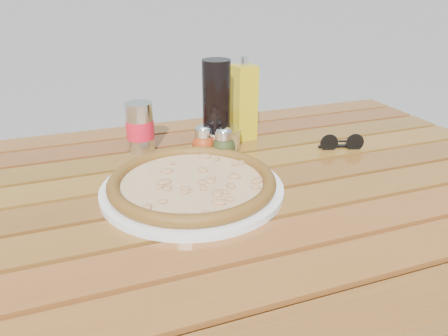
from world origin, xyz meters
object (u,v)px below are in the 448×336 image
object	(u,v)px
pepper_shaker	(204,142)
table	(227,217)
dark_bottle	(217,107)
parmesan_tin	(221,140)
sunglasses	(342,143)
plate	(192,189)
pizza	(192,182)
olive_oil_cruet	(243,102)
soda_can	(140,128)
oregano_shaker	(224,145)

from	to	relation	value
pepper_shaker	table	bearing A→B (deg)	-89.99
dark_bottle	parmesan_tin	world-z (taller)	dark_bottle
dark_bottle	sunglasses	size ratio (longest dim) A/B	1.98
plate	pizza	bearing A→B (deg)	90.00
pepper_shaker	olive_oil_cruet	world-z (taller)	olive_oil_cruet
olive_oil_cruet	parmesan_tin	distance (m)	0.13
pizza	soda_can	xyz separation A→B (m)	(-0.05, 0.26, 0.04)
olive_oil_cruet	sunglasses	distance (m)	0.27
table	parmesan_tin	world-z (taller)	parmesan_tin
pizza	parmesan_tin	world-z (taller)	parmesan_tin
plate	pepper_shaker	bearing A→B (deg)	64.76
plate	parmesan_tin	distance (m)	0.22
sunglasses	pepper_shaker	bearing A→B (deg)	-174.61
soda_can	dark_bottle	bearing A→B (deg)	-20.90
plate	oregano_shaker	size ratio (longest dim) A/B	4.39
sunglasses	plate	bearing A→B (deg)	-150.22
plate	sunglasses	xyz separation A→B (m)	(0.41, 0.09, 0.01)
pepper_shaker	parmesan_tin	world-z (taller)	pepper_shaker
table	plate	world-z (taller)	plate
oregano_shaker	parmesan_tin	bearing A→B (deg)	77.05
parmesan_tin	oregano_shaker	bearing A→B (deg)	-102.95
oregano_shaker	pepper_shaker	bearing A→B (deg)	140.08
plate	oregano_shaker	distance (m)	0.18
dark_bottle	sunglasses	bearing A→B (deg)	-18.44
plate	parmesan_tin	size ratio (longest dim) A/B	3.07
sunglasses	parmesan_tin	bearing A→B (deg)	179.71
pepper_shaker	sunglasses	xyz separation A→B (m)	(0.33, -0.07, -0.02)
soda_can	olive_oil_cruet	distance (m)	0.27
parmesan_tin	pepper_shaker	bearing A→B (deg)	-158.31
pizza	parmesan_tin	xyz separation A→B (m)	(0.13, 0.18, 0.01)
pepper_shaker	olive_oil_cruet	bearing A→B (deg)	33.81
plate	soda_can	distance (m)	0.27
parmesan_tin	pizza	bearing A→B (deg)	-124.79
table	pizza	distance (m)	0.12
table	dark_bottle	size ratio (longest dim) A/B	6.36
dark_bottle	table	bearing A→B (deg)	-102.99
oregano_shaker	olive_oil_cruet	distance (m)	0.17
olive_oil_cruet	parmesan_tin	size ratio (longest dim) A/B	1.79
plate	parmesan_tin	xyz separation A→B (m)	(0.13, 0.18, 0.02)
pepper_shaker	soda_can	world-z (taller)	soda_can
pizza	sunglasses	distance (m)	0.42
oregano_shaker	table	bearing A→B (deg)	-106.95
pepper_shaker	parmesan_tin	distance (m)	0.05
soda_can	sunglasses	distance (m)	0.49
dark_bottle	sunglasses	distance (m)	0.32
plate	sunglasses	size ratio (longest dim) A/B	3.25
plate	sunglasses	bearing A→B (deg)	12.94
pizza	oregano_shaker	world-z (taller)	oregano_shaker
dark_bottle	oregano_shaker	bearing A→B (deg)	-94.56
dark_bottle	parmesan_tin	xyz separation A→B (m)	(0.01, -0.01, -0.08)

